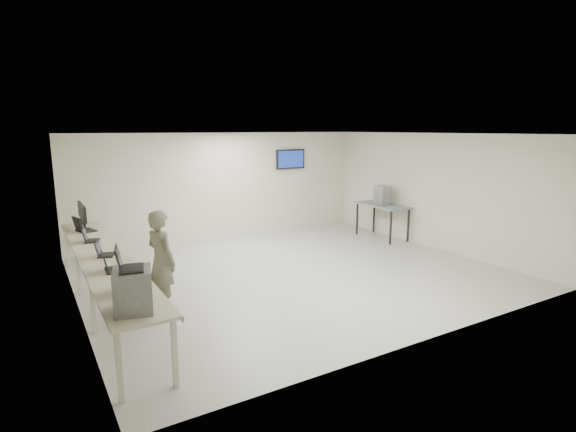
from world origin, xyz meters
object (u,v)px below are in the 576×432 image
workbench (104,259)px  soldier (161,262)px  equipment_box (133,290)px  side_table (382,207)px

workbench → soldier: (0.77, -0.62, 0.01)m
workbench → soldier: size_ratio=3.60×
equipment_box → side_table: bearing=41.2°
equipment_box → workbench: bearing=101.5°
workbench → equipment_box: 2.60m
workbench → side_table: 7.31m
soldier → side_table: soldier is taller
side_table → equipment_box: bearing=-151.7°
workbench → side_table: bearing=10.5°
equipment_box → soldier: bearing=80.0°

